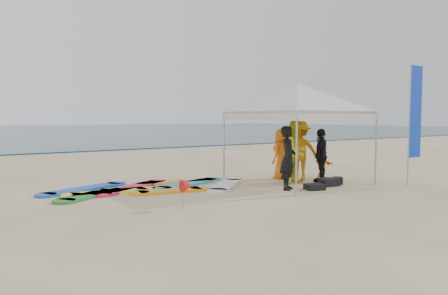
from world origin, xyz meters
name	(u,v)px	position (x,y,z in m)	size (l,w,h in m)	color
ground	(279,211)	(0.00, 0.00, 0.00)	(120.00, 120.00, 0.00)	beige
shoreline_foam	(60,153)	(0.00, 18.20, 0.00)	(160.00, 1.20, 0.01)	silver
person_black_a	(288,158)	(2.02, 1.92, 0.88)	(0.64, 0.42, 1.77)	black
person_yellow	(296,152)	(3.02, 2.62, 0.96)	(0.93, 0.73, 1.92)	#CDD71E
person_orange_a	(300,151)	(3.63, 3.09, 0.94)	(1.22, 0.70, 1.88)	orange
person_black_b	(321,155)	(3.88, 2.42, 0.83)	(0.97, 0.40, 1.66)	black
person_orange_b	(281,154)	(3.36, 3.65, 0.81)	(0.79, 0.52, 1.63)	orange
person_seated	(322,164)	(4.67, 3.09, 0.45)	(0.83, 0.26, 0.90)	orange
canopy_tent	(298,84)	(3.16, 2.71, 3.01)	(4.57, 4.57, 3.45)	#A5A5A8
feather_flag	(415,113)	(5.61, 0.41, 2.12)	(0.61, 0.04, 3.60)	#A5A5A8
marker_pennant	(187,186)	(-1.49, 1.36, 0.49)	(0.28, 0.28, 0.64)	#A5A5A8
gear_pile	(327,183)	(3.38, 1.73, 0.10)	(1.92, 1.02, 0.22)	black
surfboard_spread	(150,188)	(-1.07, 4.22, 0.03)	(5.79, 3.18, 0.07)	gold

